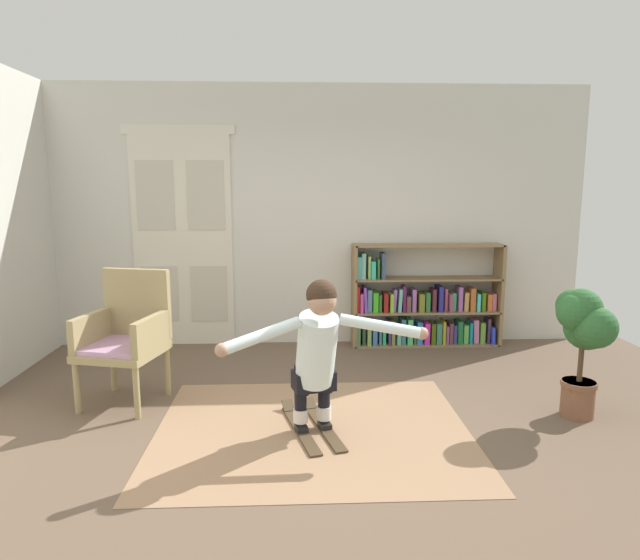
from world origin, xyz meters
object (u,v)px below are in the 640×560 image
potted_plant (583,329)px  person_skier (317,347)px  skis_pair (311,425)px  bookshelf (420,306)px  wicker_chair (126,334)px

potted_plant → person_skier: (-2.05, -0.27, -0.03)m
skis_pair → person_skier: (0.04, -0.16, 0.66)m
bookshelf → wicker_chair: bearing=-151.3°
potted_plant → person_skier: person_skier is taller
bookshelf → person_skier: person_skier is taller
wicker_chair → person_skier: (1.56, -0.78, 0.10)m
person_skier → skis_pair: bearing=104.1°
wicker_chair → potted_plant: wicker_chair is taller
bookshelf → wicker_chair: size_ratio=1.53×
skis_pair → person_skier: person_skier is taller
wicker_chair → bookshelf: bearing=28.7°
person_skier → wicker_chair: bearing=153.3°
bookshelf → potted_plant: (0.79, -2.07, 0.26)m
potted_plant → person_skier: size_ratio=0.71×
bookshelf → wicker_chair: bookshelf is taller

